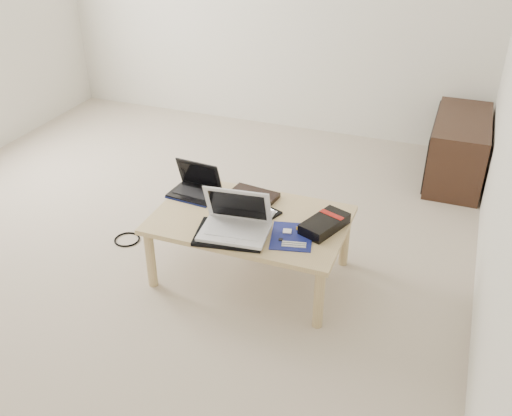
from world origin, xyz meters
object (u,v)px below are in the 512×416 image
at_px(coffee_table, 250,225).
at_px(netbook, 195,187).
at_px(media_cabinet, 457,149).
at_px(gpu_box, 325,224).
at_px(white_laptop, 236,223).

xyz_separation_m(coffee_table, netbook, (-0.41, 0.14, 0.09)).
height_order(media_cabinet, gpu_box, media_cabinet).
distance_m(media_cabinet, white_laptop, 2.21).
xyz_separation_m(media_cabinet, white_laptop, (-1.06, -1.93, 0.22)).
distance_m(coffee_table, white_laptop, 0.22).
xyz_separation_m(coffee_table, media_cabinet, (1.05, 1.74, -0.10)).
xyz_separation_m(coffee_table, gpu_box, (0.43, 0.03, 0.08)).
bearing_deg(netbook, coffee_table, -19.15).
height_order(netbook, gpu_box, netbook).
height_order(coffee_table, white_laptop, white_laptop).
height_order(media_cabinet, netbook, netbook).
bearing_deg(netbook, gpu_box, -7.39).
xyz_separation_m(media_cabinet, gpu_box, (-0.62, -1.71, 0.18)).
distance_m(white_laptop, gpu_box, 0.49).
bearing_deg(gpu_box, netbook, 172.61).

